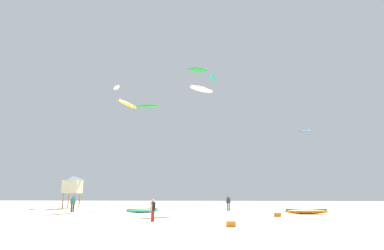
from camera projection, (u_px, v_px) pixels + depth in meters
The scene contains 16 objects.
ground_plane at pixel (166, 235), 14.49m from camera, with size 120.00×120.00×0.00m, color beige.
person_foreground at pixel (153, 208), 21.26m from camera, with size 0.35×0.49×1.55m.
person_midground at pixel (73, 203), 31.72m from camera, with size 0.53×0.37×1.63m.
person_left at pixel (228, 202), 34.16m from camera, with size 0.54×0.37×1.64m.
kite_grounded_near at pixel (306, 211), 28.69m from camera, with size 4.17×1.32×0.52m.
kite_grounded_mid at pixel (143, 211), 30.65m from camera, with size 3.52×2.44×0.41m.
lifeguard_tower at pixel (73, 184), 39.63m from camera, with size 2.30×2.30×4.15m.
cooler_box at pixel (277, 215), 25.59m from camera, with size 0.56×0.36×0.32m, color orange.
gear_bag at pixel (231, 224), 18.03m from camera, with size 0.56×0.36×0.32m, color orange.
kite_aloft_0 at pixel (116, 87), 53.35m from camera, with size 2.22×2.55×0.63m.
kite_aloft_1 at pixel (127, 104), 39.88m from camera, with size 2.52×4.36×1.01m.
kite_aloft_2 at pixel (198, 70), 53.20m from camera, with size 3.71×1.86×0.78m.
kite_aloft_3 at pixel (148, 106), 44.92m from camera, with size 3.75×1.31×0.49m.
kite_aloft_4 at pixel (306, 131), 56.90m from camera, with size 2.77×1.74×0.30m.
kite_aloft_5 at pixel (213, 78), 58.46m from camera, with size 1.63×3.01×0.44m.
kite_aloft_6 at pixel (202, 89), 36.63m from camera, with size 3.37×3.13×0.50m.
Camera 1 is at (2.19, -15.20, 2.00)m, focal length 28.25 mm.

